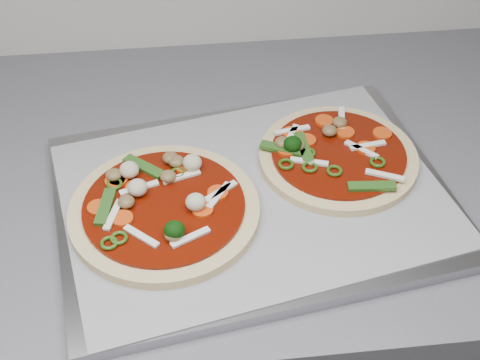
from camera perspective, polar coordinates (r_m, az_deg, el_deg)
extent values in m
cube|color=#B5B5B3|center=(1.25, 0.80, -14.80)|extent=(3.60, 0.60, 0.86)
cube|color=slate|center=(0.90, 1.07, 0.61)|extent=(3.60, 0.60, 0.04)
cube|color=#929297|center=(0.83, 1.11, -1.60)|extent=(0.52, 0.42, 0.02)
cube|color=gray|center=(0.82, 1.12, -1.17)|extent=(0.51, 0.42, 0.00)
cylinder|color=beige|center=(0.79, -6.47, -2.61)|extent=(0.31, 0.31, 0.01)
cylinder|color=#601203|center=(0.79, -6.51, -2.19)|extent=(0.26, 0.26, 0.00)
ellipsoid|color=brown|center=(0.84, -5.97, 1.91)|extent=(0.02, 0.02, 0.01)
cube|color=white|center=(0.75, -8.42, -4.78)|extent=(0.04, 0.04, 0.00)
torus|color=#2C4F11|center=(0.75, -11.10, -5.30)|extent=(0.03, 0.03, 0.00)
cube|color=white|center=(0.74, -4.25, -4.91)|extent=(0.05, 0.03, 0.00)
ellipsoid|color=beige|center=(0.77, -3.81, -1.89)|extent=(0.03, 0.03, 0.02)
cylinder|color=#EA3D10|center=(0.82, -10.36, 0.05)|extent=(0.03, 0.03, 0.00)
cylinder|color=#EA3D10|center=(0.82, -10.62, -0.07)|extent=(0.04, 0.04, 0.00)
ellipsoid|color=beige|center=(0.82, -4.10, 1.48)|extent=(0.03, 0.03, 0.02)
ellipsoid|color=brown|center=(0.81, -6.16, 0.31)|extent=(0.03, 0.03, 0.01)
cube|color=white|center=(0.79, -1.84, -1.32)|extent=(0.03, 0.04, 0.00)
ellipsoid|color=brown|center=(0.79, -9.69, -1.84)|extent=(0.03, 0.03, 0.01)
cube|color=white|center=(0.81, -8.60, -0.67)|extent=(0.05, 0.02, 0.00)
cylinder|color=#EA3D10|center=(0.77, -3.21, -2.56)|extent=(0.03, 0.03, 0.00)
cube|color=white|center=(0.82, -5.02, 0.28)|extent=(0.05, 0.02, 0.00)
ellipsoid|color=brown|center=(0.74, -5.73, -4.66)|extent=(0.03, 0.03, 0.01)
torus|color=#2C4F11|center=(0.82, -5.36, 0.58)|extent=(0.03, 0.03, 0.00)
cylinder|color=#EA3D10|center=(0.79, -12.03, -2.31)|extent=(0.03, 0.03, 0.00)
torus|color=#2C4F11|center=(0.75, -10.29, -4.89)|extent=(0.02, 0.02, 0.00)
ellipsoid|color=brown|center=(0.82, -10.73, 0.44)|extent=(0.03, 0.03, 0.01)
cylinder|color=#EA3D10|center=(0.77, -10.00, -3.25)|extent=(0.03, 0.03, 0.00)
ellipsoid|color=#0A3506|center=(0.74, -5.62, -4.27)|extent=(0.03, 0.03, 0.02)
cube|color=#2E601E|center=(0.79, -11.42, -2.27)|extent=(0.02, 0.06, 0.00)
ellipsoid|color=brown|center=(0.83, -5.45, 1.59)|extent=(0.02, 0.02, 0.01)
cube|color=#2E601E|center=(0.83, -8.21, 1.13)|extent=(0.05, 0.05, 0.00)
ellipsoid|color=beige|center=(0.82, -9.43, 0.87)|extent=(0.03, 0.03, 0.02)
cube|color=white|center=(0.78, -10.77, -2.94)|extent=(0.02, 0.05, 0.00)
cube|color=white|center=(0.79, -1.68, -0.99)|extent=(0.04, 0.03, 0.00)
torus|color=#2C4F11|center=(0.82, -10.66, -0.34)|extent=(0.02, 0.02, 0.00)
cylinder|color=#EA3D10|center=(0.81, -8.90, -0.65)|extent=(0.03, 0.03, 0.00)
cylinder|color=#EA3D10|center=(0.83, -4.76, 1.15)|extent=(0.03, 0.03, 0.00)
cylinder|color=#EA3D10|center=(0.79, -1.90, -1.10)|extent=(0.03, 0.03, 0.00)
ellipsoid|color=beige|center=(0.80, -8.74, -0.65)|extent=(0.03, 0.03, 0.02)
cylinder|color=beige|center=(0.87, 8.36, 1.92)|extent=(0.22, 0.22, 0.01)
cylinder|color=#601203|center=(0.86, 8.40, 2.30)|extent=(0.19, 0.19, 0.00)
cylinder|color=#EA3D10|center=(0.87, 10.67, 2.69)|extent=(0.03, 0.03, 0.00)
cube|color=white|center=(0.87, 10.85, 2.92)|extent=(0.05, 0.02, 0.00)
cube|color=#2E601E|center=(0.82, 11.19, -0.53)|extent=(0.06, 0.02, 0.00)
cylinder|color=#EA3D10|center=(0.90, 12.04, 3.90)|extent=(0.03, 0.03, 0.00)
torus|color=#2C4F11|center=(0.85, 11.66, 1.52)|extent=(0.02, 0.02, 0.00)
cube|color=white|center=(0.91, 8.67, 5.23)|extent=(0.02, 0.05, 0.00)
cube|color=white|center=(0.88, 4.36, 3.76)|extent=(0.03, 0.05, 0.00)
ellipsoid|color=#0A3506|center=(0.85, 4.52, 3.08)|extent=(0.03, 0.03, 0.02)
cube|color=#2E601E|center=(0.86, 3.64, 2.67)|extent=(0.06, 0.04, 0.00)
cube|color=white|center=(0.89, 4.48, 4.26)|extent=(0.05, 0.02, 0.00)
torus|color=#2C4F11|center=(0.83, 8.07, 0.78)|extent=(0.02, 0.02, 0.00)
ellipsoid|color=brown|center=(0.86, 3.64, 3.22)|extent=(0.02, 0.02, 0.01)
torus|color=#2C4F11|center=(0.83, 5.98, 1.11)|extent=(0.03, 0.03, 0.00)
ellipsoid|color=brown|center=(0.90, 8.51, 4.89)|extent=(0.03, 0.03, 0.01)
cube|color=white|center=(0.84, 5.93, 1.56)|extent=(0.05, 0.02, 0.00)
cylinder|color=#EA3D10|center=(0.87, 5.69, 3.40)|extent=(0.03, 0.03, 0.00)
ellipsoid|color=brown|center=(0.86, 4.89, 2.99)|extent=(0.03, 0.03, 0.01)
cylinder|color=#EA3D10|center=(0.91, 7.20, 5.03)|extent=(0.03, 0.03, 0.00)
torus|color=#2C4F11|center=(0.85, 5.82, 2.30)|extent=(0.03, 0.03, 0.00)
cube|color=white|center=(0.87, 10.33, 2.56)|extent=(0.04, 0.04, 0.00)
torus|color=#2C4F11|center=(0.83, 3.96, 1.36)|extent=(0.03, 0.03, 0.00)
cube|color=white|center=(0.84, 12.27, 0.39)|extent=(0.05, 0.03, 0.00)
cube|color=#2E601E|center=(0.86, 5.44, 2.78)|extent=(0.02, 0.06, 0.00)
cube|color=white|center=(0.86, 4.77, 2.57)|extent=(0.04, 0.04, 0.00)
cylinder|color=#EA3D10|center=(0.89, 8.95, 4.03)|extent=(0.03, 0.03, 0.00)
cylinder|color=#EA3D10|center=(0.88, 4.43, 4.02)|extent=(0.04, 0.04, 0.00)
ellipsoid|color=brown|center=(0.88, 7.65, 4.21)|extent=(0.03, 0.03, 0.01)
cylinder|color=#EA3D10|center=(0.86, 4.00, 2.57)|extent=(0.03, 0.03, 0.00)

